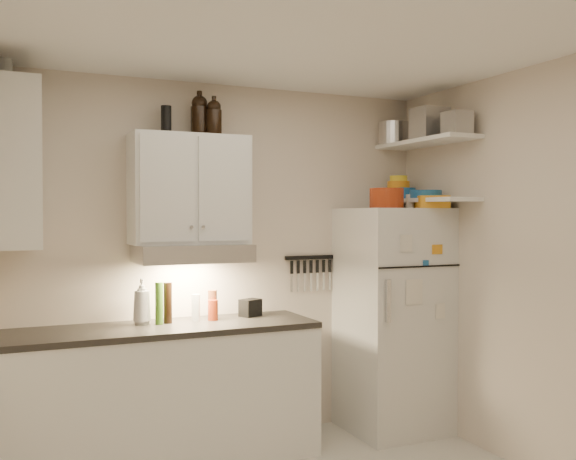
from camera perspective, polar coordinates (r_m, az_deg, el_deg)
name	(u,v)px	position (r m, az deg, el deg)	size (l,w,h in m)	color
ceiling	(315,29)	(3.46, 2.46, 17.44)	(3.20, 3.00, 0.02)	white
back_wall	(223,263)	(4.74, -5.80, -2.89)	(3.20, 0.02, 2.60)	beige
right_wall	(546,271)	(4.31, 21.95, -3.40)	(0.02, 3.00, 2.60)	beige
base_cabinet	(159,398)	(4.45, -11.42, -14.47)	(2.10, 0.60, 0.88)	white
countertop	(158,329)	(4.34, -11.45, -8.62)	(2.10, 0.62, 0.04)	#292623
upper_cabinet	(189,190)	(4.47, -8.76, 3.57)	(0.80, 0.33, 0.75)	white
side_cabinet	(10,165)	(4.19, -23.47, 5.35)	(0.33, 0.55, 1.00)	white
range_hood	(192,253)	(4.42, -8.51, -2.04)	(0.76, 0.46, 0.12)	silver
fridge	(393,319)	(5.03, 9.30, -7.83)	(0.70, 0.68, 1.70)	silver
shelf_hi	(426,142)	(5.00, 12.16, 7.64)	(0.30, 0.95, 0.03)	white
shelf_lo	(426,200)	(4.97, 12.13, 2.59)	(0.30, 0.95, 0.03)	white
knife_strip	(310,257)	(4.98, 1.96, -2.45)	(0.42, 0.02, 0.03)	black
dutch_oven	(387,198)	(4.75, 8.75, 2.81)	(0.25, 0.25, 0.15)	#962E11
book_stack	(431,202)	(4.86, 12.61, 2.44)	(0.22, 0.27, 0.09)	orange
spice_jar	(410,201)	(4.92, 10.79, 2.52)	(0.06, 0.06, 0.10)	silver
stock_pot	(394,134)	(5.27, 9.38, 8.46)	(0.25, 0.25, 0.18)	silver
tin_a	(430,123)	(4.93, 12.47, 9.24)	(0.23, 0.21, 0.23)	#AAAAAD
tin_b	(457,123)	(4.72, 14.80, 9.17)	(0.16, 0.16, 0.16)	#AAAAAD
bowl_teal	(402,194)	(5.19, 10.06, 3.20)	(0.22, 0.22, 0.09)	#1C5C9B
bowl_orange	(398,185)	(5.19, 9.79, 3.99)	(0.18, 0.18, 0.05)	orange
bowl_yellow	(398,179)	(5.19, 9.79, 4.53)	(0.14, 0.14, 0.04)	yellow
plates	(426,194)	(4.92, 12.13, 3.12)	(0.24, 0.24, 0.06)	#1C5C9B
growler_a	(200,115)	(4.59, -7.87, 10.06)	(0.12, 0.12, 0.29)	black
growler_b	(214,117)	(4.54, -6.59, 9.91)	(0.11, 0.11, 0.25)	black
thermos_a	(166,120)	(4.54, -10.80, 9.55)	(0.07, 0.07, 0.20)	black
thermos_b	(166,120)	(4.50, -10.75, 9.58)	(0.07, 0.07, 0.19)	black
side_jar	(2,71)	(4.38, -24.05, 12.79)	(0.12, 0.12, 0.15)	silver
soap_bottle	(142,299)	(4.41, -12.85, -5.97)	(0.13, 0.13, 0.34)	white
pepper_mill	(212,305)	(4.55, -6.74, -6.61)	(0.06, 0.06, 0.20)	#59311A
oil_bottle	(159,303)	(4.38, -11.39, -6.41)	(0.05, 0.05, 0.28)	#40741D
vinegar_bottle	(168,303)	(4.42, -10.63, -6.38)	(0.06, 0.06, 0.28)	black
clear_bottle	(196,307)	(4.50, -8.20, -6.83)	(0.06, 0.06, 0.18)	silver
red_jar	(213,310)	(4.50, -6.69, -7.09)	(0.07, 0.07, 0.14)	#962E11
caddy	(250,308)	(4.66, -3.37, -6.91)	(0.14, 0.10, 0.12)	black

